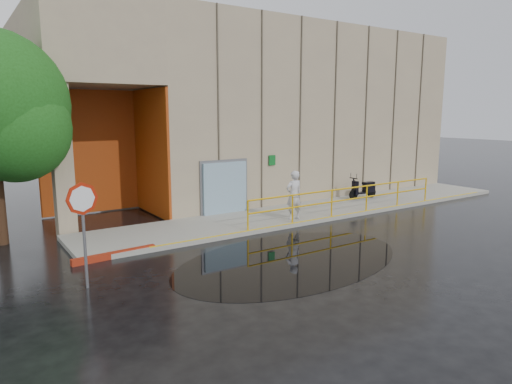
% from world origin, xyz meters
% --- Properties ---
extents(ground, '(120.00, 120.00, 0.00)m').
position_xyz_m(ground, '(0.00, 0.00, 0.00)').
color(ground, black).
rests_on(ground, ground).
extents(sidewalk, '(20.00, 3.00, 0.15)m').
position_xyz_m(sidewalk, '(4.00, 4.50, 0.07)').
color(sidewalk, '#98968A').
rests_on(sidewalk, ground).
extents(building, '(20.00, 10.17, 8.00)m').
position_xyz_m(building, '(5.10, 10.98, 4.21)').
color(building, gray).
rests_on(building, ground).
extents(guardrail, '(9.56, 0.06, 1.03)m').
position_xyz_m(guardrail, '(4.25, 3.15, 0.68)').
color(guardrail, '#EAAE0C').
rests_on(guardrail, sidewalk).
extents(person, '(0.68, 0.46, 1.82)m').
position_xyz_m(person, '(1.75, 3.53, 1.06)').
color(person, silver).
rests_on(person, sidewalk).
extents(scooter, '(1.57, 0.60, 1.20)m').
position_xyz_m(scooter, '(7.03, 5.05, 0.84)').
color(scooter, black).
rests_on(scooter, sidewalk).
extents(stop_sign, '(0.75, 0.19, 2.51)m').
position_xyz_m(stop_sign, '(-6.21, 1.19, 1.83)').
color(stop_sign, slate).
rests_on(stop_sign, ground).
extents(red_curb, '(2.41, 0.36, 0.18)m').
position_xyz_m(red_curb, '(-5.00, 3.10, 0.09)').
color(red_curb, maroon).
rests_on(red_curb, ground).
extents(puddle, '(7.91, 5.50, 0.01)m').
position_xyz_m(puddle, '(-0.95, 0.21, 0.00)').
color(puddle, black).
rests_on(puddle, ground).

